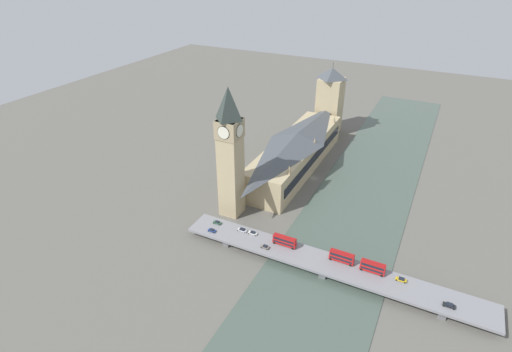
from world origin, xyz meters
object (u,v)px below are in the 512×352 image
object	(u,v)px
double_decker_bus_rear	(342,257)
car_northbound_tail	(265,247)
car_northbound_mid	(217,222)
double_decker_bus_lead	(373,267)
car_southbound_mid	(242,230)
double_decker_bus_mid	(285,241)
car_southbound_lead	(253,233)
car_southbound_tail	(449,305)
road_bridge	(327,264)
parliament_hall	(296,151)
clock_tower	(230,150)
car_northbound_lead	(212,230)
car_southbound_extra	(401,279)
victoria_tower	(330,101)

from	to	relation	value
double_decker_bus_rear	car_northbound_tail	xyz separation A→B (m)	(33.71, 6.67, -2.08)
car_northbound_mid	double_decker_bus_lead	bearing A→B (deg)	-179.97
double_decker_bus_rear	car_southbound_mid	xyz separation A→B (m)	(48.96, 0.25, -2.08)
double_decker_bus_lead	double_decker_bus_mid	distance (m)	40.00
car_southbound_lead	car_southbound_mid	world-z (taller)	car_southbound_mid
car_northbound_mid	car_northbound_tail	world-z (taller)	car_northbound_tail
car_northbound_tail	car_southbound_tail	bearing A→B (deg)	-179.73
car_northbound_mid	road_bridge	bearing A→B (deg)	177.01
parliament_hall	car_northbound_tail	distance (m)	88.73
car_southbound_mid	clock_tower	bearing A→B (deg)	-48.08
double_decker_bus_lead	car_southbound_mid	xyz separation A→B (m)	(62.41, -0.21, -2.11)
car_northbound_lead	car_southbound_tail	world-z (taller)	car_southbound_tail
car_southbound_mid	car_southbound_lead	bearing A→B (deg)	-178.35
road_bridge	car_southbound_extra	world-z (taller)	car_southbound_extra
car_northbound_tail	double_decker_bus_mid	bearing A→B (deg)	-141.09
car_northbound_tail	car_southbound_extra	world-z (taller)	car_southbound_extra
car_southbound_mid	car_southbound_tail	bearing A→B (deg)	176.27
double_decker_bus_mid	road_bridge	bearing A→B (deg)	172.92
double_decker_bus_rear	car_southbound_lead	bearing A→B (deg)	0.11
victoria_tower	car_northbound_lead	size ratio (longest dim) A/B	13.99
victoria_tower	car_northbound_tail	size ratio (longest dim) A/B	13.83
parliament_hall	car_southbound_lead	distance (m)	80.64
road_bridge	double_decker_bus_rear	bearing A→B (deg)	-146.24
car_southbound_lead	car_northbound_tail	bearing A→B (deg)	145.56
clock_tower	victoria_tower	size ratio (longest dim) A/B	1.30
car_northbound_tail	car_southbound_lead	world-z (taller)	car_northbound_tail
double_decker_bus_rear	car_southbound_lead	size ratio (longest dim) A/B	2.44
victoria_tower	car_northbound_lead	bearing A→B (deg)	86.63
victoria_tower	car_southbound_tail	size ratio (longest dim) A/B	11.71
clock_tower	victoria_tower	world-z (taller)	clock_tower
car_northbound_mid	car_southbound_extra	distance (m)	88.26
double_decker_bus_mid	car_northbound_mid	bearing A→B (deg)	-0.59
double_decker_bus_rear	car_southbound_lead	xyz separation A→B (m)	(43.31, 0.09, -2.10)
victoria_tower	double_decker_bus_lead	distance (m)	161.51
parliament_hall	car_southbound_lead	bearing A→B (deg)	96.83
double_decker_bus_lead	double_decker_bus_mid	xyz separation A→B (m)	(40.00, 0.42, -0.14)
car_southbound_tail	double_decker_bus_lead	bearing A→B (deg)	-10.84
car_northbound_lead	parliament_hall	bearing A→B (deg)	-95.95
parliament_hall	clock_tower	world-z (taller)	clock_tower
victoria_tower	car_southbound_extra	world-z (taller)	victoria_tower
double_decker_bus_rear	car_southbound_lead	world-z (taller)	double_decker_bus_rear
parliament_hall	double_decker_bus_lead	world-z (taller)	parliament_hall
car_southbound_lead	car_southbound_tail	xyz separation A→B (m)	(-87.24, 6.21, 0.09)
road_bridge	car_southbound_lead	xyz separation A→B (m)	(38.04, -3.44, 1.54)
car_northbound_lead	car_southbound_mid	size ratio (longest dim) A/B	0.79
car_southbound_extra	clock_tower	bearing A→B (deg)	-10.93
double_decker_bus_lead	double_decker_bus_rear	distance (m)	13.46
car_southbound_mid	car_southbound_extra	size ratio (longest dim) A/B	1.10
clock_tower	road_bridge	world-z (taller)	clock_tower
victoria_tower	car_southbound_tail	bearing A→B (deg)	122.50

